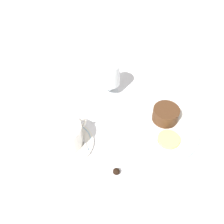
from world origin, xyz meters
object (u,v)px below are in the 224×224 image
at_px(coffee_cup, 65,134).
at_px(dessert_cake, 166,114).
at_px(wine_glass, 110,76).
at_px(fork, 193,104).
at_px(dinner_plate, 157,130).

height_order(coffee_cup, dessert_cake, coffee_cup).
height_order(coffee_cup, wine_glass, wine_glass).
xyz_separation_m(coffee_cup, wine_glass, (0.23, 0.08, 0.03)).
height_order(fork, dessert_cake, dessert_cake).
distance_m(fork, dessert_cake, 0.13).
bearing_deg(dessert_cake, dinner_plate, -165.23).
xyz_separation_m(fork, dessert_cake, (-0.12, 0.01, 0.03)).
relative_size(dinner_plate, dessert_cake, 3.39).
bearing_deg(dessert_cake, wine_glass, 100.32).
bearing_deg(fork, coffee_cup, 160.21).
distance_m(dinner_plate, wine_glass, 0.23).
bearing_deg(dinner_plate, fork, -0.52).
relative_size(dinner_plate, coffee_cup, 2.11).
relative_size(dinner_plate, fork, 1.40).
bearing_deg(dessert_cake, fork, -5.94).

